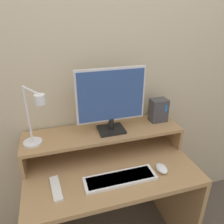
{
  "coord_description": "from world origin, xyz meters",
  "views": [
    {
      "loc": [
        -0.31,
        -0.76,
        1.65
      ],
      "look_at": [
        0.02,
        0.34,
        1.11
      ],
      "focal_mm": 35.0,
      "sensor_mm": 36.0,
      "label": 1
    }
  ],
  "objects_px": {
    "desk_lamp": "(34,120)",
    "keyboard": "(120,178)",
    "mouse": "(162,168)",
    "remote_control": "(56,188)",
    "monitor": "(111,99)",
    "router_dock": "(158,110)"
  },
  "relations": [
    {
      "from": "router_dock",
      "to": "mouse",
      "type": "height_order",
      "value": "router_dock"
    },
    {
      "from": "monitor",
      "to": "desk_lamp",
      "type": "bearing_deg",
      "value": -170.9
    },
    {
      "from": "keyboard",
      "to": "remote_control",
      "type": "bearing_deg",
      "value": 175.32
    },
    {
      "from": "desk_lamp",
      "to": "keyboard",
      "type": "bearing_deg",
      "value": -26.52
    },
    {
      "from": "keyboard",
      "to": "router_dock",
      "type": "bearing_deg",
      "value": 40.06
    },
    {
      "from": "monitor",
      "to": "remote_control",
      "type": "distance_m",
      "value": 0.61
    },
    {
      "from": "desk_lamp",
      "to": "keyboard",
      "type": "xyz_separation_m",
      "value": [
        0.43,
        -0.22,
        -0.34
      ]
    },
    {
      "from": "desk_lamp",
      "to": "mouse",
      "type": "height_order",
      "value": "desk_lamp"
    },
    {
      "from": "keyboard",
      "to": "mouse",
      "type": "relative_size",
      "value": 4.33
    },
    {
      "from": "monitor",
      "to": "remote_control",
      "type": "bearing_deg",
      "value": -146.61
    },
    {
      "from": "keyboard",
      "to": "mouse",
      "type": "bearing_deg",
      "value": 0.73
    },
    {
      "from": "desk_lamp",
      "to": "router_dock",
      "type": "xyz_separation_m",
      "value": [
        0.83,
        0.12,
        -0.1
      ]
    },
    {
      "from": "router_dock",
      "to": "keyboard",
      "type": "distance_m",
      "value": 0.57
    },
    {
      "from": "monitor",
      "to": "remote_control",
      "type": "height_order",
      "value": "monitor"
    },
    {
      "from": "router_dock",
      "to": "mouse",
      "type": "distance_m",
      "value": 0.42
    },
    {
      "from": "desk_lamp",
      "to": "remote_control",
      "type": "distance_m",
      "value": 0.4
    },
    {
      "from": "router_dock",
      "to": "keyboard",
      "type": "bearing_deg",
      "value": -139.94
    },
    {
      "from": "desk_lamp",
      "to": "mouse",
      "type": "distance_m",
      "value": 0.81
    },
    {
      "from": "keyboard",
      "to": "remote_control",
      "type": "distance_m",
      "value": 0.36
    },
    {
      "from": "monitor",
      "to": "router_dock",
      "type": "xyz_separation_m",
      "value": [
        0.37,
        0.04,
        -0.15
      ]
    },
    {
      "from": "keyboard",
      "to": "mouse",
      "type": "height_order",
      "value": "mouse"
    },
    {
      "from": "keyboard",
      "to": "remote_control",
      "type": "height_order",
      "value": "keyboard"
    }
  ]
}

